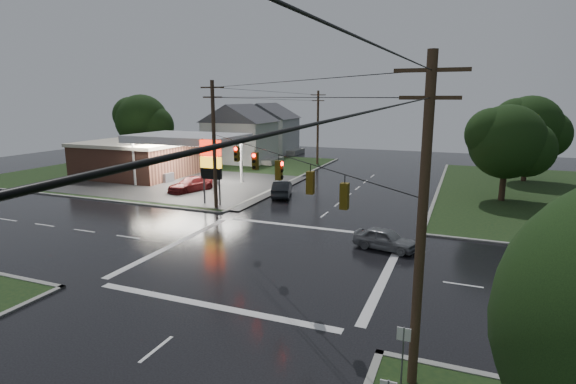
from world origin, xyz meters
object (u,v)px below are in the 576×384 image
at_px(utility_pole_n, 318,126).
at_px(car_north, 282,189).
at_px(tree_ne_near, 509,142).
at_px(house_near, 240,133).
at_px(pylon_sign, 211,161).
at_px(tree_nw_behind, 143,121).
at_px(car_crossing, 385,239).
at_px(utility_pole_se, 422,223).
at_px(tree_ne_far, 531,128).
at_px(car_pump, 191,184).
at_px(house_far, 268,127).
at_px(gas_station, 143,157).
at_px(utility_pole_nw, 214,143).

relative_size(utility_pole_n, car_north, 2.20).
xyz_separation_m(utility_pole_n, tree_ne_near, (23.64, -16.01, 0.09)).
distance_m(utility_pole_n, house_near, 11.67).
height_order(pylon_sign, tree_nw_behind, tree_nw_behind).
height_order(utility_pole_n, car_crossing, utility_pole_n).
xyz_separation_m(utility_pole_se, tree_nw_behind, (-43.34, 39.49, 0.46)).
height_order(utility_pole_se, utility_pole_n, utility_pole_se).
distance_m(tree_ne_far, car_crossing, 32.30).
relative_size(utility_pole_n, tree_nw_behind, 1.05).
bearing_deg(car_pump, house_far, 120.69).
distance_m(tree_ne_near, tree_ne_far, 12.39).
height_order(pylon_sign, utility_pole_se, utility_pole_se).
bearing_deg(utility_pole_se, house_far, 118.68).
distance_m(utility_pole_n, tree_ne_near, 28.55).
bearing_deg(tree_ne_near, car_north, -163.68).
relative_size(pylon_sign, tree_ne_near, 0.67).
bearing_deg(utility_pole_se, tree_nw_behind, 137.66).
relative_size(house_near, tree_ne_near, 1.23).
relative_size(pylon_sign, utility_pole_n, 0.57).
xyz_separation_m(tree_ne_far, car_crossing, (-10.95, -29.89, -5.49)).
bearing_deg(pylon_sign, utility_pole_n, 87.92).
xyz_separation_m(gas_station, pylon_sign, (15.18, -9.20, 1.46)).
bearing_deg(house_far, tree_nw_behind, -123.44).
distance_m(gas_station, tree_ne_far, 45.29).
distance_m(tree_nw_behind, car_crossing, 48.00).
bearing_deg(tree_ne_near, tree_nw_behind, 170.53).
relative_size(gas_station, car_crossing, 6.46).
xyz_separation_m(utility_pole_nw, car_north, (3.53, 6.60, -4.93)).
relative_size(gas_station, house_far, 2.37).
relative_size(utility_pole_nw, car_north, 2.30).
xyz_separation_m(gas_station, car_pump, (10.05, -4.87, -1.79)).
distance_m(utility_pole_se, house_near, 54.77).
bearing_deg(utility_pole_nw, car_pump, 139.01).
distance_m(car_crossing, car_pump, 24.32).
distance_m(house_near, tree_ne_far, 38.19).
relative_size(house_far, tree_nw_behind, 1.10).
bearing_deg(car_pump, car_north, 27.43).
bearing_deg(car_crossing, utility_pole_nw, 82.26).
relative_size(utility_pole_n, house_near, 0.95).
bearing_deg(house_far, utility_pole_nw, -72.08).
bearing_deg(utility_pole_se, car_north, 121.15).
distance_m(tree_ne_far, car_north, 29.73).
height_order(gas_station, car_crossing, gas_station).
bearing_deg(utility_pole_nw, car_north, 61.90).
relative_size(house_near, house_far, 1.00).
xyz_separation_m(tree_nw_behind, tree_ne_far, (50.99, 4.00, -0.00)).
bearing_deg(house_near, gas_station, -106.17).
xyz_separation_m(utility_pole_n, car_pump, (-6.13, -23.17, -4.71)).
xyz_separation_m(gas_station, utility_pole_nw, (16.18, -10.20, 3.17)).
height_order(gas_station, tree_ne_near, tree_ne_near).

